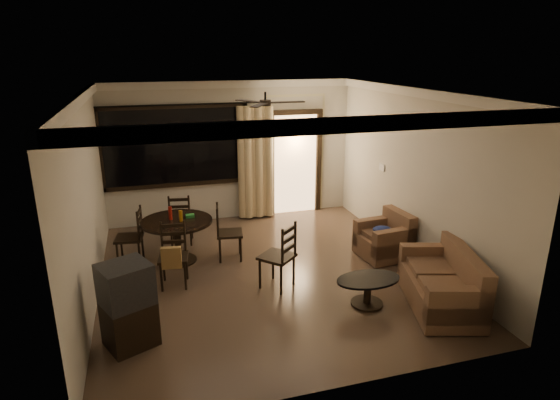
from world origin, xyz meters
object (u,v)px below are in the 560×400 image
object	(u,v)px
dining_table	(177,229)
dining_chair_west	(131,247)
dining_chair_east	(229,243)
sofa	(444,285)
dining_chair_north	(182,228)
armchair	(386,239)
dining_chair_south	(174,267)
coffee_table	(368,287)
side_chair	(278,268)
tv_cabinet	(128,305)

from	to	relation	value
dining_table	dining_chair_west	bearing A→B (deg)	170.37
dining_chair_east	sofa	bearing A→B (deg)	-124.21
dining_chair_north	armchair	world-z (taller)	dining_chair_north
dining_chair_east	dining_chair_south	bearing A→B (deg)	135.70
dining_chair_north	coffee_table	world-z (taller)	dining_chair_north
dining_chair_north	dining_chair_west	bearing A→B (deg)	45.47
dining_chair_east	dining_chair_north	world-z (taller)	same
dining_chair_south	side_chair	bearing A→B (deg)	-8.91
dining_table	coffee_table	distance (m)	3.22
dining_table	coffee_table	world-z (taller)	dining_table
side_chair	coffee_table	bearing A→B (deg)	98.62
dining_chair_east	coffee_table	world-z (taller)	dining_chair_east
dining_table	dining_chair_south	size ratio (longest dim) A/B	1.22
dining_chair_west	coffee_table	xyz separation A→B (m)	(3.12, -2.29, -0.02)
side_chair	dining_chair_west	bearing A→B (deg)	-77.12
dining_chair_north	dining_chair_east	bearing A→B (deg)	136.76
dining_chair_east	dining_chair_north	distance (m)	1.15
dining_chair_east	tv_cabinet	size ratio (longest dim) A/B	0.92
dining_table	dining_chair_south	bearing A→B (deg)	-98.97
dining_chair_west	dining_chair_north	xyz separation A→B (m)	(0.87, 0.65, 0.00)
armchair	side_chair	world-z (taller)	side_chair
dining_table	sofa	world-z (taller)	dining_table
dining_table	sofa	bearing A→B (deg)	-36.61
dining_table	dining_chair_west	distance (m)	0.82
tv_cabinet	coffee_table	world-z (taller)	tv_cabinet
dining_chair_east	coffee_table	size ratio (longest dim) A/B	1.05
dining_chair_east	armchair	bearing A→B (deg)	-95.86
dining_table	dining_chair_north	bearing A→B (deg)	81.27
dining_chair_south	tv_cabinet	bearing A→B (deg)	-105.47
dining_chair_north	coffee_table	distance (m)	3.70
tv_cabinet	dining_chair_north	bearing A→B (deg)	49.66
dining_table	dining_chair_south	world-z (taller)	dining_chair_south
tv_cabinet	sofa	distance (m)	4.11
coffee_table	side_chair	xyz separation A→B (m)	(-1.04, 0.84, 0.04)
sofa	coffee_table	distance (m)	1.03
dining_chair_east	side_chair	bearing A→B (deg)	-148.15
dining_chair_west	tv_cabinet	distance (m)	2.34
dining_chair_west	side_chair	xyz separation A→B (m)	(2.08, -1.44, 0.02)
dining_table	side_chair	world-z (taller)	side_chair
dining_chair_west	sofa	xyz separation A→B (m)	(4.10, -2.61, 0.04)
dining_chair_west	dining_chair_east	size ratio (longest dim) A/B	1.00
dining_table	dining_chair_south	xyz separation A→B (m)	(-0.13, -0.85, -0.27)
coffee_table	side_chair	distance (m)	1.34
tv_cabinet	side_chair	distance (m)	2.26
dining_chair_north	tv_cabinet	world-z (taller)	tv_cabinet
armchair	coffee_table	bearing A→B (deg)	-131.77
dining_chair_north	sofa	distance (m)	4.59
dining_chair_south	dining_chair_north	xyz separation A→B (m)	(0.25, 1.62, -0.02)
dining_table	tv_cabinet	distance (m)	2.32
sofa	side_chair	world-z (taller)	side_chair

